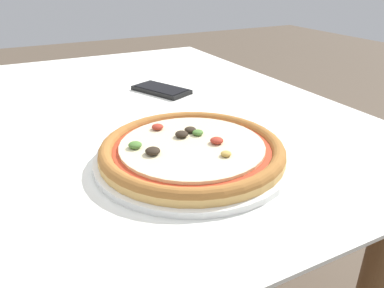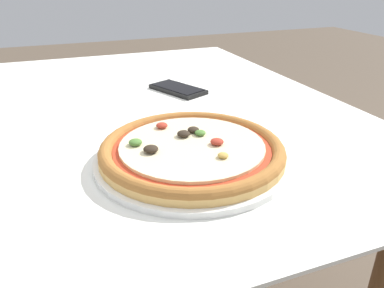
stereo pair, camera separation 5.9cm
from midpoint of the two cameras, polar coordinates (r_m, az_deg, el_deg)
name	(u,v)px [view 2 (the right image)]	position (r m, az deg, el deg)	size (l,w,h in m)	color
dining_table	(76,148)	(0.86, -15.37, -0.68)	(1.18, 1.12, 0.72)	brown
pizza_plate	(192,151)	(0.59, 2.82, -1.17)	(0.31, 0.31, 0.04)	white
cell_phone	(178,89)	(0.94, -0.38, 8.35)	(0.12, 0.16, 0.01)	black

